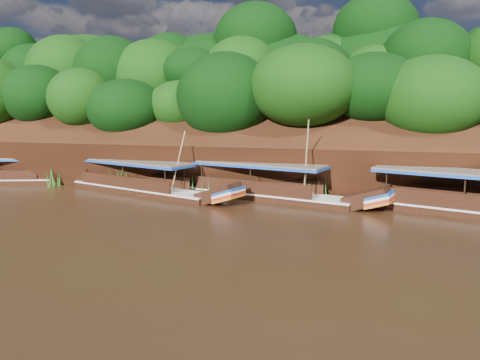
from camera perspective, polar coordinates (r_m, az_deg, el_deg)
The scene contains 6 objects.
ground at distance 25.44m, azimuth 2.82°, elevation -6.17°, with size 160.00×160.00×0.00m, color black.
riverbank at distance 47.24m, azimuth 8.86°, elevation 3.09°, with size 120.00×30.06×19.40m.
boat_1 at distance 33.43m, azimuth 4.52°, elevation -1.48°, with size 15.25×5.90×6.28m.
boat_2 at distance 36.34m, azimuth -11.09°, elevation -0.83°, with size 15.67×7.13×5.39m.
boat_3 at distance 45.41m, azimuth -26.11°, elevation 0.29°, with size 12.69×5.63×2.70m.
reeds at distance 34.81m, azimuth 1.56°, elevation -0.53°, with size 49.07×2.73×2.28m.
Camera 1 is at (5.31, -23.97, 6.64)m, focal length 35.00 mm.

